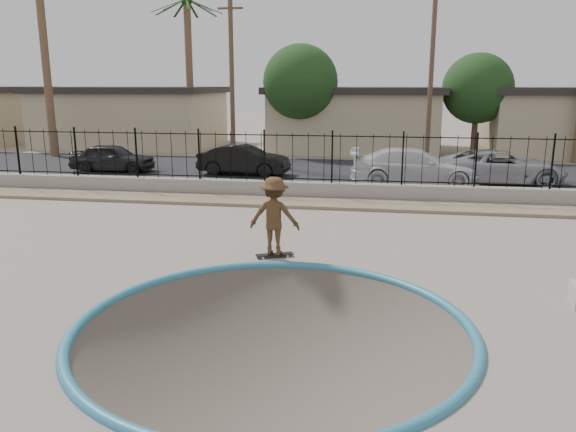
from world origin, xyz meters
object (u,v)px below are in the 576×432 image
(skater, at_px, (274,220))
(car_a, at_px, (113,158))
(car_d, at_px, (501,167))
(car_b, at_px, (244,160))
(skateboard, at_px, (275,255))
(car_c, at_px, (414,167))

(skater, distance_m, car_a, 15.56)
(skater, distance_m, car_d, 13.55)
(car_b, bearing_deg, car_a, 95.56)
(car_b, relative_size, car_d, 0.80)
(skateboard, xyz_separation_m, car_c, (3.85, 10.50, 0.73))
(skateboard, height_order, car_a, car_a)
(car_a, height_order, car_c, car_c)
(skateboard, distance_m, car_c, 11.21)
(car_a, height_order, car_d, car_d)
(car_d, bearing_deg, skateboard, 141.45)
(skater, height_order, car_c, skater)
(car_a, relative_size, car_d, 0.76)
(skater, bearing_deg, skateboard, 117.13)
(car_b, distance_m, car_d, 11.13)
(car_d, bearing_deg, car_b, 81.19)
(car_c, bearing_deg, car_b, 77.48)
(skateboard, height_order, car_b, car_b)
(car_b, bearing_deg, car_d, -88.99)
(skater, bearing_deg, car_a, -49.15)
(skater, relative_size, car_c, 0.36)
(skateboard, relative_size, car_c, 0.18)
(car_c, bearing_deg, car_a, 83.08)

